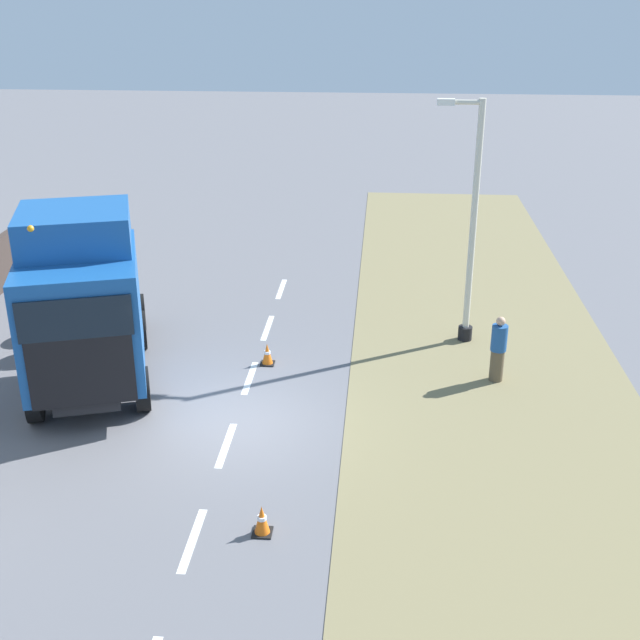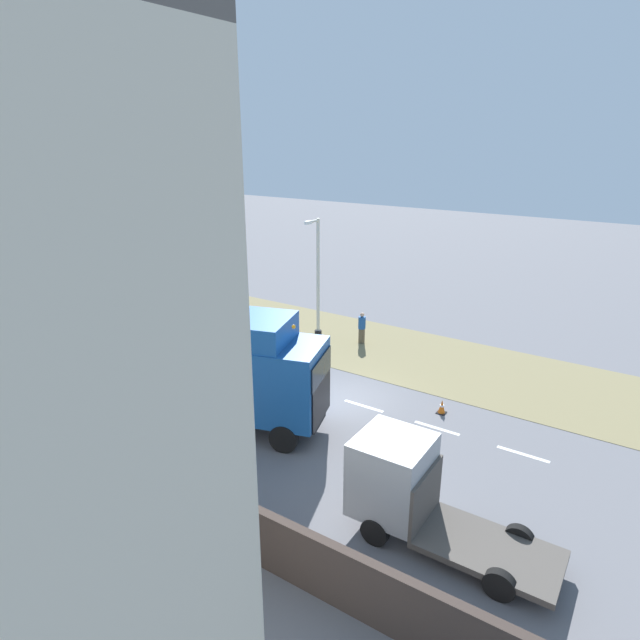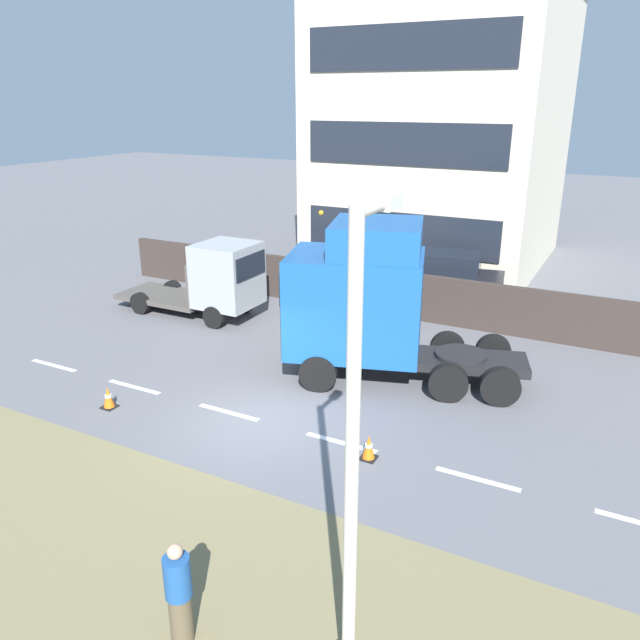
% 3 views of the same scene
% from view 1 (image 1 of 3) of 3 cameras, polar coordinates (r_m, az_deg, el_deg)
% --- Properties ---
extents(ground_plane, '(120.00, 120.00, 0.00)m').
position_cam_1_polar(ground_plane, '(18.31, -6.17, -7.37)').
color(ground_plane, slate).
rests_on(ground_plane, ground).
extents(grass_verge, '(7.00, 44.00, 0.01)m').
position_cam_1_polar(grass_verge, '(18.25, 12.89, -7.96)').
color(grass_verge, olive).
rests_on(grass_verge, ground).
extents(lane_markings, '(0.16, 17.80, 0.00)m').
position_cam_1_polar(lane_markings, '(18.91, -5.79, -6.30)').
color(lane_markings, white).
rests_on(lane_markings, ground).
extents(lorry_cab, '(4.40, 6.96, 4.63)m').
position_cam_1_polar(lorry_cab, '(19.40, -16.51, 0.95)').
color(lorry_cab, black).
rests_on(lorry_cab, ground).
extents(lamp_post, '(1.31, 0.39, 6.55)m').
position_cam_1_polar(lamp_post, '(21.68, 10.60, 5.73)').
color(lamp_post, black).
rests_on(lamp_post, ground).
extents(pedestrian, '(0.39, 0.39, 1.72)m').
position_cam_1_polar(pedestrian, '(20.22, 12.55, -2.08)').
color(pedestrian, brown).
rests_on(pedestrian, ground).
extents(traffic_cone_lead, '(0.36, 0.36, 0.58)m').
position_cam_1_polar(traffic_cone_lead, '(14.84, -4.15, -14.01)').
color(traffic_cone_lead, black).
rests_on(traffic_cone_lead, ground).
extents(traffic_cone_trailing, '(0.36, 0.36, 0.58)m').
position_cam_1_polar(traffic_cone_trailing, '(20.87, -3.77, -2.44)').
color(traffic_cone_trailing, black).
rests_on(traffic_cone_trailing, ground).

